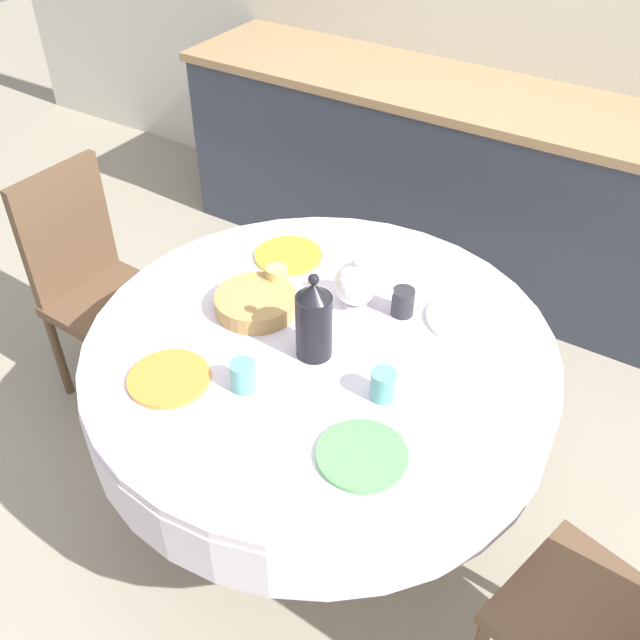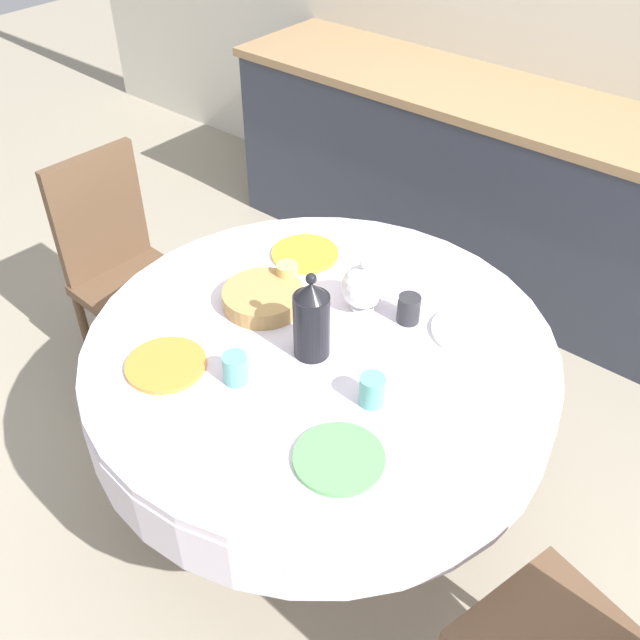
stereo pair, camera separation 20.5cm
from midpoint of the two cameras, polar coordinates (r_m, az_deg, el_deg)
ground_plane at (r=2.63m, az=-2.29°, el=-13.74°), size 12.00×12.00×0.00m
kitchen_counter at (r=3.43m, az=12.74°, el=9.65°), size 3.24×0.64×0.91m
dining_table at (r=2.18m, az=-2.69°, el=-4.18°), size 1.41×1.41×0.73m
chair_left at (r=1.89m, az=20.59°, el=-22.21°), size 0.49×0.49×0.94m
chair_right at (r=2.87m, az=-19.62°, el=3.06°), size 0.42×0.42×0.94m
plate_near_left at (r=2.04m, az=-14.83°, el=-4.66°), size 0.23×0.23×0.01m
cup_near_left at (r=1.95m, az=-9.19°, el=-4.55°), size 0.07×0.07×0.09m
plate_near_right at (r=1.79m, az=0.07°, el=-10.92°), size 0.23×0.23×0.01m
cup_near_right at (r=1.90m, az=2.02°, el=-5.35°), size 0.07×0.07×0.09m
plate_far_left at (r=2.45m, az=-4.95°, el=5.08°), size 0.23×0.23×0.01m
cup_far_left at (r=2.28m, az=-6.06°, el=3.19°), size 0.07×0.07×0.09m
plate_far_right at (r=2.19m, az=8.84°, el=0.01°), size 0.23×0.23×0.01m
cup_far_right at (r=2.17m, az=3.98°, el=1.33°), size 0.07×0.07×0.09m
coffee_carafe at (r=1.98m, az=-3.45°, el=-0.15°), size 0.10×0.10×0.28m
teapot at (r=2.18m, az=0.35°, el=2.77°), size 0.19×0.14×0.18m
bread_basket at (r=2.21m, az=-7.79°, el=1.29°), size 0.25×0.25×0.06m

